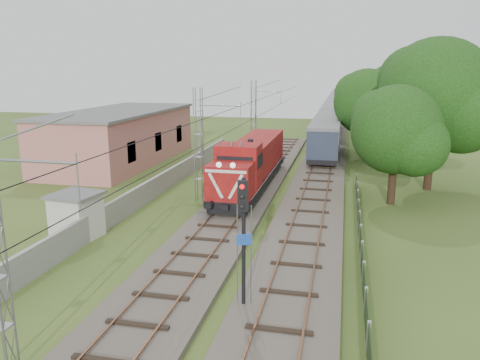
% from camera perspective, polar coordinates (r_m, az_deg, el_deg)
% --- Properties ---
extents(ground, '(140.00, 140.00, 0.00)m').
position_cam_1_polar(ground, '(22.13, -6.83, -11.36)').
color(ground, '#3B511E').
rests_on(ground, ground).
extents(track_main, '(4.20, 70.00, 0.45)m').
position_cam_1_polar(track_main, '(28.28, -2.14, -5.26)').
color(track_main, '#6B6054').
rests_on(track_main, ground).
extents(track_side, '(4.20, 80.00, 0.45)m').
position_cam_1_polar(track_side, '(39.98, 9.60, 0.15)').
color(track_side, '#6B6054').
rests_on(track_side, ground).
extents(catenary, '(3.31, 70.00, 8.00)m').
position_cam_1_polar(catenary, '(32.83, -4.97, 4.29)').
color(catenary, gray).
rests_on(catenary, ground).
extents(boundary_wall, '(0.25, 40.00, 1.50)m').
position_cam_1_polar(boundary_wall, '(34.72, -10.46, -0.95)').
color(boundary_wall, '#9E9E99').
rests_on(boundary_wall, ground).
extents(station_building, '(8.40, 20.40, 5.22)m').
position_cam_1_polar(station_building, '(48.59, -14.32, 5.21)').
color(station_building, '#B0705F').
rests_on(station_building, ground).
extents(fence, '(0.12, 32.00, 1.20)m').
position_cam_1_polar(fence, '(23.56, 14.63, -8.55)').
color(fence, black).
rests_on(fence, ground).
extents(locomotive, '(2.88, 16.45, 4.18)m').
position_cam_1_polar(locomotive, '(36.13, 1.41, 2.15)').
color(locomotive, black).
rests_on(locomotive, ground).
extents(coach_rake, '(2.91, 86.74, 3.36)m').
position_cam_1_polar(coach_rake, '(86.02, 11.46, 8.64)').
color(coach_rake, black).
rests_on(coach_rake, ground).
extents(signal_post, '(0.58, 0.46, 5.35)m').
position_cam_1_polar(signal_post, '(17.49, 0.39, -5.15)').
color(signal_post, black).
rests_on(signal_post, ground).
extents(relay_hut, '(2.80, 2.80, 2.57)m').
position_cam_1_polar(relay_hut, '(27.55, -19.30, -4.11)').
color(relay_hut, beige).
rests_on(relay_hut, ground).
extents(tree_a, '(6.37, 6.06, 8.25)m').
position_cam_1_polar(tree_a, '(33.47, 18.63, 5.71)').
color(tree_a, '#3B2618').
rests_on(tree_a, ground).
extents(tree_b, '(8.93, 8.50, 11.57)m').
position_cam_1_polar(tree_b, '(38.52, 22.92, 9.40)').
color(tree_b, '#3B2618').
rests_on(tree_b, ground).
extents(tree_c, '(7.16, 6.82, 9.28)m').
position_cam_1_polar(tree_c, '(50.50, 15.33, 9.05)').
color(tree_c, '#3B2618').
rests_on(tree_c, ground).
extents(tree_d, '(7.89, 7.51, 10.22)m').
position_cam_1_polar(tree_d, '(56.07, 19.20, 9.78)').
color(tree_d, '#3B2618').
rests_on(tree_d, ground).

